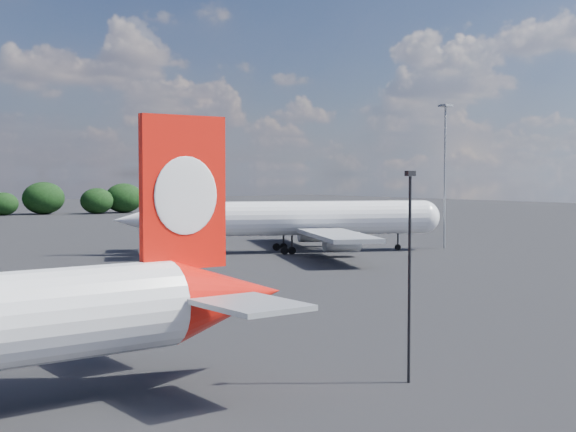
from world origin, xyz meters
TOP-DOWN VIEW (x-y plane):
  - china_southern_airliner at (48.02, 55.68)m, footprint 44.79×43.17m
  - apron_lamp_post at (11.28, -5.43)m, footprint 0.55×0.30m
  - floodlight_mast_near at (70.45, 47.16)m, footprint 1.60×1.60m

SIDE VIEW (x-z plane):
  - china_southern_airliner at x=48.02m, z-range -3.01..12.37m
  - apron_lamp_post at x=11.28m, z-range 0.65..11.92m
  - floodlight_mast_near at x=70.45m, z-range 3.23..24.65m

